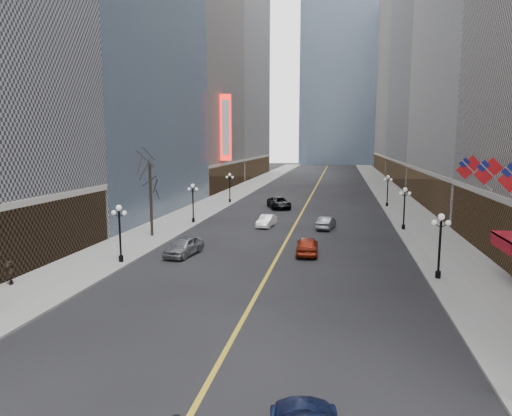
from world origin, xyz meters
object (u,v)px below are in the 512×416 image
at_px(streetlamp_west_1, 120,227).
at_px(streetlamp_east_2, 404,204).
at_px(streetlamp_west_3, 230,185).
at_px(car_sb_far, 326,223).
at_px(streetlamp_east_1, 440,239).
at_px(streetlamp_west_2, 193,199).
at_px(car_nb_near, 184,246).
at_px(streetlamp_east_3, 388,187).
at_px(car_sb_mid, 307,245).
at_px(car_nb_far, 279,203).
at_px(car_nb_mid, 267,221).

bearing_deg(streetlamp_west_1, streetlamp_east_2, 37.33).
height_order(streetlamp_west_3, car_sb_far, streetlamp_west_3).
height_order(streetlamp_east_1, streetlamp_west_2, same).
relative_size(streetlamp_east_2, streetlamp_west_3, 1.00).
bearing_deg(streetlamp_east_2, streetlamp_east_1, -90.00).
relative_size(streetlamp_west_2, car_nb_near, 0.97).
distance_m(streetlamp_east_2, streetlamp_east_3, 18.00).
relative_size(car_sb_mid, car_sb_far, 1.09).
xyz_separation_m(streetlamp_west_2, car_nb_far, (8.25, 13.90, -2.09)).
bearing_deg(streetlamp_east_3, streetlamp_west_3, 180.00).
relative_size(streetlamp_east_1, car_nb_near, 0.97).
bearing_deg(car_nb_mid, car_nb_far, 99.23).
height_order(streetlamp_east_3, car_sb_mid, streetlamp_east_3).
height_order(streetlamp_west_1, streetlamp_west_2, same).
bearing_deg(streetlamp_west_3, streetlamp_east_1, -56.75).
relative_size(streetlamp_west_1, car_nb_mid, 1.13).
bearing_deg(car_sb_far, streetlamp_west_2, 8.09).
relative_size(streetlamp_west_2, car_nb_mid, 1.13).
xyz_separation_m(car_nb_near, car_sb_far, (11.41, 14.05, -0.11)).
height_order(streetlamp_west_3, car_nb_mid, streetlamp_west_3).
height_order(car_nb_far, car_sb_far, car_nb_far).
distance_m(streetlamp_east_3, streetlamp_west_2, 29.68).
relative_size(streetlamp_west_3, car_nb_near, 0.97).
bearing_deg(car_nb_mid, streetlamp_east_3, 58.40).
bearing_deg(streetlamp_east_3, streetlamp_west_1, -123.25).
distance_m(streetlamp_west_1, car_sb_far, 23.38).
height_order(streetlamp_east_2, car_sb_mid, streetlamp_east_2).
distance_m(car_sb_mid, car_sb_far, 11.86).
distance_m(car_nb_mid, car_sb_mid, 13.08).
bearing_deg(car_nb_mid, streetlamp_west_2, -175.63).
relative_size(streetlamp_east_2, car_sb_mid, 1.00).
relative_size(streetlamp_east_2, streetlamp_west_2, 1.00).
relative_size(streetlamp_east_2, streetlamp_west_1, 1.00).
relative_size(streetlamp_east_2, car_nb_near, 0.97).
distance_m(streetlamp_east_3, car_nb_mid, 23.79).
bearing_deg(car_nb_far, streetlamp_west_2, -139.85).
relative_size(streetlamp_east_3, car_nb_far, 0.78).
bearing_deg(car_nb_mid, car_sb_far, 6.34).
bearing_deg(car_nb_mid, streetlamp_east_2, 8.96).
relative_size(streetlamp_east_1, car_sb_mid, 1.00).
relative_size(streetlamp_east_1, streetlamp_west_2, 1.00).
relative_size(streetlamp_west_3, car_nb_far, 0.78).
relative_size(streetlamp_east_1, streetlamp_east_2, 1.00).
xyz_separation_m(streetlamp_east_3, car_nb_mid, (-14.86, -18.44, -2.24)).
height_order(streetlamp_east_3, car_nb_near, streetlamp_east_3).
height_order(car_nb_mid, car_sb_mid, car_sb_mid).
bearing_deg(streetlamp_east_3, car_nb_mid, -128.86).
relative_size(car_nb_mid, car_sb_mid, 0.88).
relative_size(streetlamp_east_3, car_nb_mid, 1.13).
bearing_deg(car_nb_far, car_nb_mid, -107.19).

